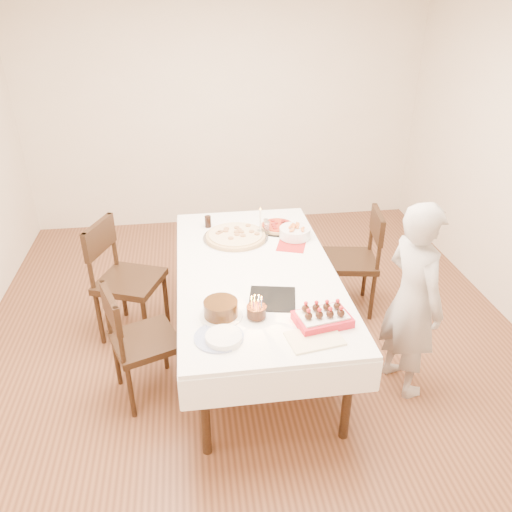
{
  "coord_description": "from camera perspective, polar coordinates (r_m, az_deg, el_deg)",
  "views": [
    {
      "loc": [
        -0.43,
        -3.2,
        2.58
      ],
      "look_at": [
        0.0,
        -0.07,
        0.86
      ],
      "focal_mm": 35.0,
      "sensor_mm": 36.0,
      "label": 1
    }
  ],
  "objects": [
    {
      "name": "floor",
      "position": [
        4.14,
        -0.18,
        -10.05
      ],
      "size": [
        5.0,
        5.0,
        0.0
      ],
      "primitive_type": "plane",
      "color": "#522E1C",
      "rests_on": "ground"
    },
    {
      "name": "wall_back",
      "position": [
        5.85,
        -3.66,
        16.38
      ],
      "size": [
        4.5,
        0.04,
        2.7
      ],
      "primitive_type": "cube",
      "color": "beige",
      "rests_on": "floor"
    },
    {
      "name": "dining_table",
      "position": [
        3.85,
        0.0,
        -6.36
      ],
      "size": [
        1.92,
        2.42,
        0.75
      ],
      "primitive_type": "cube",
      "rotation": [
        0.0,
        0.0,
        -0.42
      ],
      "color": "white",
      "rests_on": "floor"
    },
    {
      "name": "chair_right_savory",
      "position": [
        4.41,
        10.66,
        -0.56
      ],
      "size": [
        0.55,
        0.55,
        0.94
      ],
      "primitive_type": null,
      "rotation": [
        0.0,
        0.0,
        -0.16
      ],
      "color": "black",
      "rests_on": "floor"
    },
    {
      "name": "chair_left_savory",
      "position": [
        4.12,
        -14.21,
        -2.81
      ],
      "size": [
        0.66,
        0.66,
        1.0
      ],
      "primitive_type": null,
      "rotation": [
        0.0,
        0.0,
        2.76
      ],
      "color": "black",
      "rests_on": "floor"
    },
    {
      "name": "chair_left_dessert",
      "position": [
        3.53,
        -12.54,
        -9.44
      ],
      "size": [
        0.59,
        0.59,
        0.9
      ],
      "primitive_type": null,
      "rotation": [
        0.0,
        0.0,
        3.5
      ],
      "color": "black",
      "rests_on": "floor"
    },
    {
      "name": "person",
      "position": [
        3.53,
        17.46,
        -4.89
      ],
      "size": [
        0.46,
        0.59,
        1.43
      ],
      "primitive_type": "imported",
      "rotation": [
        0.0,
        0.0,
        1.83
      ],
      "color": "beige",
      "rests_on": "floor"
    },
    {
      "name": "pizza_white",
      "position": [
        4.09,
        -2.34,
        2.29
      ],
      "size": [
        0.64,
        0.64,
        0.04
      ],
      "primitive_type": "cylinder",
      "rotation": [
        0.0,
        0.0,
        0.22
      ],
      "color": "beige",
      "rests_on": "dining_table"
    },
    {
      "name": "pizza_pepperoni",
      "position": [
        4.25,
        2.48,
        3.36
      ],
      "size": [
        0.36,
        0.36,
        0.04
      ],
      "primitive_type": "cylinder",
      "rotation": [
        0.0,
        0.0,
        -0.15
      ],
      "color": "red",
      "rests_on": "dining_table"
    },
    {
      "name": "red_placemat",
      "position": [
        3.99,
        4.05,
        1.14
      ],
      "size": [
        0.28,
        0.28,
        0.01
      ],
      "primitive_type": "cube",
      "rotation": [
        0.0,
        0.0,
        -0.33
      ],
      "color": "#B21E1E",
      "rests_on": "dining_table"
    },
    {
      "name": "pasta_bowl",
      "position": [
        4.1,
        4.46,
        2.69
      ],
      "size": [
        0.28,
        0.28,
        0.08
      ],
      "primitive_type": "cylinder",
      "rotation": [
        0.0,
        0.0,
        -0.12
      ],
      "color": "white",
      "rests_on": "dining_table"
    },
    {
      "name": "taper_candle",
      "position": [
        4.1,
        0.5,
        4.0
      ],
      "size": [
        0.07,
        0.07,
        0.25
      ],
      "primitive_type": "cylinder",
      "rotation": [
        0.0,
        0.0,
        0.38
      ],
      "color": "white",
      "rests_on": "dining_table"
    },
    {
      "name": "shaker_pair",
      "position": [
        4.12,
        1.26,
        3.15
      ],
      "size": [
        0.12,
        0.12,
        0.12
      ],
      "primitive_type": null,
      "rotation": [
        0.0,
        0.0,
        -0.22
      ],
      "color": "white",
      "rests_on": "dining_table"
    },
    {
      "name": "cola_glass",
      "position": [
        4.29,
        -5.52,
        3.94
      ],
      "size": [
        0.06,
        0.06,
        0.1
      ],
      "primitive_type": "cylinder",
      "rotation": [
        0.0,
        0.0,
        -0.19
      ],
      "color": "black",
      "rests_on": "dining_table"
    },
    {
      "name": "layer_cake",
      "position": [
        3.13,
        -4.04,
        -6.06
      ],
      "size": [
        0.34,
        0.34,
        0.11
      ],
      "primitive_type": "cylinder",
      "rotation": [
        0.0,
        0.0,
        0.29
      ],
      "color": "#38200E",
      "rests_on": "dining_table"
    },
    {
      "name": "cake_board",
      "position": [
        3.32,
        1.88,
        -4.95
      ],
      "size": [
        0.36,
        0.36,
        0.01
      ],
      "primitive_type": "cube",
      "rotation": [
        0.0,
        0.0,
        -0.2
      ],
      "color": "black",
      "rests_on": "dining_table"
    },
    {
      "name": "birthday_cake",
      "position": [
        3.1,
        0.04,
        -5.83
      ],
      "size": [
        0.13,
        0.13,
        0.14
      ],
      "primitive_type": "cylinder",
      "rotation": [
        0.0,
        0.0,
        0.07
      ],
      "color": "#361C0E",
      "rests_on": "dining_table"
    },
    {
      "name": "strawberry_box",
      "position": [
        3.1,
        7.61,
        -6.99
      ],
      "size": [
        0.37,
        0.28,
        0.08
      ],
      "primitive_type": null,
      "rotation": [
        0.0,
        0.0,
        0.19
      ],
      "color": "#B31424",
      "rests_on": "dining_table"
    },
    {
      "name": "box_lid",
      "position": [
        2.99,
        6.71,
        -9.44
      ],
      "size": [
        0.35,
        0.26,
        0.03
      ],
      "primitive_type": "cube",
      "rotation": [
        0.0,
        0.0,
        0.16
      ],
      "color": "beige",
      "rests_on": "dining_table"
    },
    {
      "name": "plate_stack",
      "position": [
        2.95,
        -3.71,
        -9.32
      ],
      "size": [
        0.27,
        0.27,
        0.05
      ],
      "primitive_type": "cylinder",
      "rotation": [
        0.0,
        0.0,
        -0.29
      ],
      "color": "white",
      "rests_on": "dining_table"
    },
    {
      "name": "china_plate",
      "position": [
        2.99,
        -4.26,
        -9.23
      ],
      "size": [
        0.37,
        0.37,
        0.01
      ],
      "primitive_type": "cylinder",
      "rotation": [
        0.0,
        0.0,
        0.32
      ],
      "color": "white",
      "rests_on": "dining_table"
    }
  ]
}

